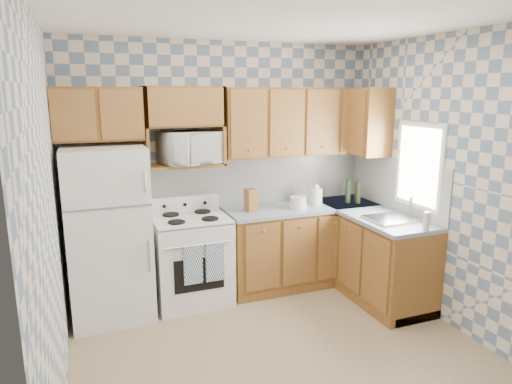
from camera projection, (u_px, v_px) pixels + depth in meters
floor at (282, 354)px, 3.87m from camera, size 3.40×3.40×0.00m
back_wall at (224, 168)px, 5.03m from camera, size 3.40×0.02×2.70m
right_wall at (453, 184)px, 4.18m from camera, size 0.02×3.20×2.70m
backsplash_back at (258, 179)px, 5.20m from camera, size 2.60×0.02×0.56m
backsplash_right at (395, 184)px, 4.93m from camera, size 0.02×1.60×0.56m
refrigerator at (109, 234)px, 4.37m from camera, size 0.75×0.70×1.68m
stove_body at (192, 260)px, 4.76m from camera, size 0.76×0.65×0.90m
cooktop at (190, 219)px, 4.67m from camera, size 0.76×0.65×0.02m
backguard at (184, 204)px, 4.90m from camera, size 0.76×0.08×0.17m
dish_towel_left at (193, 265)px, 4.41m from camera, size 0.18×0.02×0.39m
dish_towel_right at (215, 262)px, 4.49m from camera, size 0.18×0.02×0.39m
base_cabinets_back at (301, 246)px, 5.25m from camera, size 1.75×0.60×0.88m
base_cabinets_right at (369, 254)px, 4.99m from camera, size 0.60×1.60×0.88m
countertop_back at (302, 207)px, 5.14m from camera, size 1.77×0.63×0.04m
countertop_right at (371, 213)px, 4.89m from camera, size 0.63×1.60×0.04m
upper_cabinets_back at (299, 122)px, 5.07m from camera, size 1.75×0.33×0.74m
upper_cabinets_fridge at (97, 114)px, 4.29m from camera, size 0.82×0.33×0.50m
upper_cabinets_right at (362, 121)px, 5.15m from camera, size 0.33×0.70×0.74m
microwave_shelf at (185, 165)px, 4.70m from camera, size 0.80×0.33×0.03m
microwave at (192, 148)px, 4.65m from camera, size 0.69×0.56×0.33m
sink at (392, 219)px, 4.57m from camera, size 0.48×0.40×0.03m
window at (419, 166)px, 4.56m from camera, size 0.02×0.66×0.86m
bottle_0 at (348, 191)px, 5.24m from camera, size 0.06×0.06×0.27m
bottle_1 at (358, 193)px, 5.22m from camera, size 0.06×0.06×0.25m
bottle_2 at (357, 191)px, 5.33m from camera, size 0.06×0.06×0.23m
knife_block at (251, 200)px, 4.87m from camera, size 0.13×0.13×0.25m
electric_kettle at (316, 196)px, 5.18m from camera, size 0.14×0.14×0.18m
food_containers at (298, 203)px, 4.99m from camera, size 0.20×0.20×0.13m
soap_bottle at (427, 221)px, 4.22m from camera, size 0.06×0.06×0.17m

